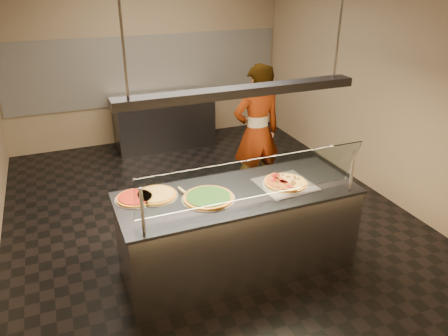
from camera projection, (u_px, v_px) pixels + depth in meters
name	position (u px, v px, depth m)	size (l,w,h in m)	color
ground	(206.00, 213.00, 5.80)	(5.00, 6.00, 0.02)	black
wall_back	(146.00, 58.00, 7.70)	(5.00, 0.02, 3.00)	tan
wall_front	(371.00, 235.00, 2.63)	(5.00, 0.02, 3.00)	tan
wall_right	(375.00, 84.00, 6.02)	(0.02, 6.00, 3.00)	tan
tile_band	(148.00, 70.00, 7.75)	(4.90, 0.02, 1.20)	silver
serving_counter	(238.00, 231.00, 4.54)	(2.41, 0.94, 0.93)	#B7B7BC
sneeze_guard	(254.00, 179.00, 3.93)	(2.17, 0.18, 0.54)	#B7B7BC
perforated_tray	(285.00, 184.00, 4.49)	(0.56, 0.56, 0.01)	silver
half_pizza_pepperoni	(276.00, 183.00, 4.44)	(0.24, 0.45, 0.05)	#975D1C
half_pizza_sausage	(294.00, 180.00, 4.52)	(0.24, 0.45, 0.04)	#975D1C
pizza_spinach	(208.00, 197.00, 4.21)	(0.52, 0.52, 0.03)	silver
pizza_cheese	(156.00, 195.00, 4.26)	(0.44, 0.44, 0.03)	silver
pizza_tomato	(135.00, 198.00, 4.21)	(0.40, 0.40, 0.03)	silver
pizza_spatula	(188.00, 191.00, 4.30)	(0.21, 0.23, 0.02)	#B7B7BC
prep_table	(164.00, 121.00, 7.79)	(1.74, 0.74, 0.93)	#35353A
worker	(257.00, 133.00, 5.88)	(0.68, 0.45, 1.87)	#3C3942
heat_lamp_housing	(240.00, 91.00, 3.92)	(2.30, 0.18, 0.08)	#35353A
lamp_rod_left	(122.00, 35.00, 3.35)	(0.02, 0.02, 1.01)	#B7B7BC
lamp_rod_right	(340.00, 23.00, 4.03)	(0.02, 0.02, 1.01)	#B7B7BC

